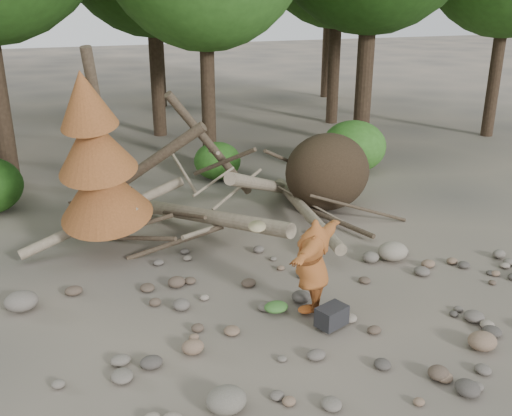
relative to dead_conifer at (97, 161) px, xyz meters
name	(u,v)px	position (x,y,z in m)	size (l,w,h in m)	color
ground	(312,305)	(3.12, -3.37, -2.11)	(120.00, 120.00, 0.00)	#514C44
deadfall_pile	(308,177)	(5.13, 0.87, -1.16)	(8.55, 5.24, 3.30)	#332619
dead_conifer	(97,161)	(0.00, 0.00, 0.00)	(2.06, 2.16, 4.35)	#4C3F30
bush_mid	(217,161)	(3.92, 4.43, -1.55)	(1.40, 1.40, 1.12)	#2C621C
bush_right	(354,146)	(8.12, 3.63, -1.31)	(2.00, 2.00, 1.60)	#367424
frisbee_thrower	(312,266)	(2.96, -3.61, -1.19)	(2.32, 1.81, 2.00)	brown
backpack	(332,319)	(3.07, -4.16, -1.94)	(0.50, 0.34, 0.34)	black
cloth_green	(276,310)	(2.41, -3.40, -2.03)	(0.42, 0.35, 0.16)	#386B2B
cloth_orange	(306,312)	(2.87, -3.63, -2.06)	(0.29, 0.24, 0.11)	#AF4E1E
boulder_front_left	(226,400)	(0.80, -5.41, -1.95)	(0.55, 0.49, 0.33)	#6B6559
boulder_front_right	(482,341)	(4.97, -5.56, -1.97)	(0.46, 0.41, 0.28)	#7C634E
boulder_mid_right	(393,251)	(5.54, -2.31, -1.92)	(0.63, 0.57, 0.38)	gray
boulder_mid_left	(21,301)	(-1.69, -1.62, -1.94)	(0.57, 0.51, 0.34)	#696158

